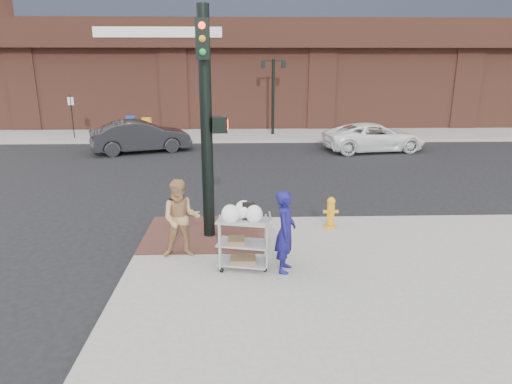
{
  "coord_description": "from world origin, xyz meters",
  "views": [
    {
      "loc": [
        0.25,
        -9.1,
        4.02
      ],
      "look_at": [
        0.57,
        0.55,
        1.25
      ],
      "focal_mm": 32.0,
      "sensor_mm": 36.0,
      "label": 1
    }
  ],
  "objects_px": {
    "fire_hydrant": "(331,212)",
    "woman_blue": "(285,231)",
    "lamp_post": "(273,88)",
    "sedan_dark": "(141,136)",
    "utility_cart": "(243,239)",
    "pedestrian_tan": "(181,219)",
    "minivan_white": "(374,137)",
    "traffic_signal_pole": "(207,119)"
  },
  "relations": [
    {
      "from": "woman_blue",
      "to": "minivan_white",
      "type": "relative_size",
      "value": 0.34
    },
    {
      "from": "pedestrian_tan",
      "to": "woman_blue",
      "type": "bearing_deg",
      "value": -24.35
    },
    {
      "from": "sedan_dark",
      "to": "utility_cart",
      "type": "relative_size",
      "value": 3.34
    },
    {
      "from": "minivan_white",
      "to": "traffic_signal_pole",
      "type": "bearing_deg",
      "value": 139.08
    },
    {
      "from": "sedan_dark",
      "to": "fire_hydrant",
      "type": "relative_size",
      "value": 5.76
    },
    {
      "from": "sedan_dark",
      "to": "utility_cart",
      "type": "bearing_deg",
      "value": -179.9
    },
    {
      "from": "sedan_dark",
      "to": "woman_blue",
      "type": "bearing_deg",
      "value": -177.03
    },
    {
      "from": "woman_blue",
      "to": "pedestrian_tan",
      "type": "distance_m",
      "value": 2.18
    },
    {
      "from": "traffic_signal_pole",
      "to": "utility_cart",
      "type": "distance_m",
      "value": 2.8
    },
    {
      "from": "woman_blue",
      "to": "sedan_dark",
      "type": "distance_m",
      "value": 13.91
    },
    {
      "from": "utility_cart",
      "to": "sedan_dark",
      "type": "bearing_deg",
      "value": 109.93
    },
    {
      "from": "minivan_white",
      "to": "utility_cart",
      "type": "distance_m",
      "value": 14.01
    },
    {
      "from": "utility_cart",
      "to": "traffic_signal_pole",
      "type": "bearing_deg",
      "value": 113.5
    },
    {
      "from": "fire_hydrant",
      "to": "woman_blue",
      "type": "bearing_deg",
      "value": -119.85
    },
    {
      "from": "lamp_post",
      "to": "traffic_signal_pole",
      "type": "bearing_deg",
      "value": -99.24
    },
    {
      "from": "lamp_post",
      "to": "pedestrian_tan",
      "type": "height_order",
      "value": "lamp_post"
    },
    {
      "from": "minivan_white",
      "to": "fire_hydrant",
      "type": "distance_m",
      "value": 11.2
    },
    {
      "from": "woman_blue",
      "to": "utility_cart",
      "type": "relative_size",
      "value": 1.2
    },
    {
      "from": "pedestrian_tan",
      "to": "sedan_dark",
      "type": "height_order",
      "value": "pedestrian_tan"
    },
    {
      "from": "utility_cart",
      "to": "fire_hydrant",
      "type": "bearing_deg",
      "value": 45.4
    },
    {
      "from": "pedestrian_tan",
      "to": "utility_cart",
      "type": "distance_m",
      "value": 1.4
    },
    {
      "from": "woman_blue",
      "to": "pedestrian_tan",
      "type": "xyz_separation_m",
      "value": [
        -2.05,
        0.75,
        0.01
      ]
    },
    {
      "from": "traffic_signal_pole",
      "to": "utility_cart",
      "type": "relative_size",
      "value": 3.77
    },
    {
      "from": "pedestrian_tan",
      "to": "sedan_dark",
      "type": "distance_m",
      "value": 12.52
    },
    {
      "from": "pedestrian_tan",
      "to": "minivan_white",
      "type": "xyz_separation_m",
      "value": [
        7.38,
        11.99,
        -0.32
      ]
    },
    {
      "from": "lamp_post",
      "to": "sedan_dark",
      "type": "height_order",
      "value": "lamp_post"
    },
    {
      "from": "utility_cart",
      "to": "fire_hydrant",
      "type": "distance_m",
      "value": 3.02
    },
    {
      "from": "pedestrian_tan",
      "to": "fire_hydrant",
      "type": "xyz_separation_m",
      "value": [
        3.36,
        1.54,
        -0.42
      ]
    },
    {
      "from": "pedestrian_tan",
      "to": "minivan_white",
      "type": "height_order",
      "value": "pedestrian_tan"
    },
    {
      "from": "lamp_post",
      "to": "woman_blue",
      "type": "distance_m",
      "value": 17.2
    },
    {
      "from": "fire_hydrant",
      "to": "minivan_white",
      "type": "bearing_deg",
      "value": 68.96
    },
    {
      "from": "pedestrian_tan",
      "to": "lamp_post",
      "type": "bearing_deg",
      "value": 75.53
    },
    {
      "from": "woman_blue",
      "to": "pedestrian_tan",
      "type": "height_order",
      "value": "pedestrian_tan"
    },
    {
      "from": "lamp_post",
      "to": "traffic_signal_pole",
      "type": "distance_m",
      "value": 15.43
    },
    {
      "from": "lamp_post",
      "to": "pedestrian_tan",
      "type": "xyz_separation_m",
      "value": [
        -2.98,
        -16.34,
        -1.66
      ]
    },
    {
      "from": "woman_blue",
      "to": "lamp_post",
      "type": "bearing_deg",
      "value": 10.3
    },
    {
      "from": "pedestrian_tan",
      "to": "fire_hydrant",
      "type": "relative_size",
      "value": 2.11
    },
    {
      "from": "woman_blue",
      "to": "utility_cart",
      "type": "height_order",
      "value": "woman_blue"
    },
    {
      "from": "minivan_white",
      "to": "fire_hydrant",
      "type": "xyz_separation_m",
      "value": [
        -4.02,
        -10.45,
        -0.1
      ]
    },
    {
      "from": "lamp_post",
      "to": "pedestrian_tan",
      "type": "distance_m",
      "value": 16.7
    },
    {
      "from": "lamp_post",
      "to": "fire_hydrant",
      "type": "distance_m",
      "value": 14.95
    },
    {
      "from": "traffic_signal_pole",
      "to": "utility_cart",
      "type": "xyz_separation_m",
      "value": [
        0.75,
        -1.72,
        -2.08
      ]
    }
  ]
}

